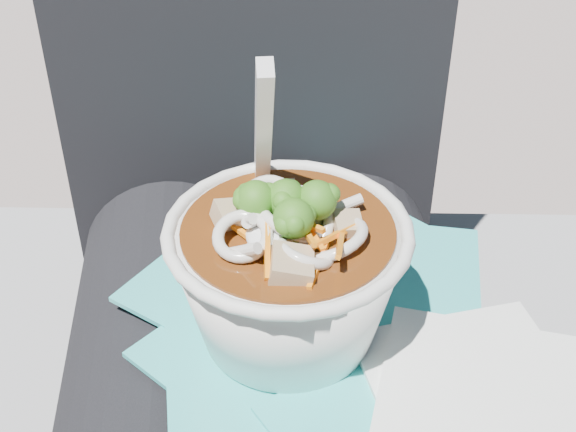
{
  "coord_description": "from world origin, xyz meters",
  "views": [
    {
      "loc": [
        -0.02,
        -0.39,
        1.03
      ],
      "look_at": [
        0.01,
        0.02,
        0.73
      ],
      "focal_mm": 50.0,
      "sensor_mm": 36.0,
      "label": 1
    }
  ],
  "objects": [
    {
      "name": "person_body",
      "position": [
        0.0,
        0.09,
        0.56
      ],
      "size": [
        0.34,
        0.94,
        1.0
      ],
      "color": "black",
      "rests_on": "ground"
    },
    {
      "name": "udon_bowl",
      "position": [
        0.01,
        0.02,
        0.69
      ],
      "size": [
        0.2,
        0.2,
        0.2
      ],
      "color": "white",
      "rests_on": "plastic_bag"
    },
    {
      "name": "plastic_bag",
      "position": [
        0.04,
        0.01,
        0.62
      ],
      "size": [
        0.33,
        0.4,
        0.01
      ],
      "color": "#2AB1AF",
      "rests_on": "lap"
    },
    {
      "name": "napkins",
      "position": [
        0.13,
        -0.05,
        0.63
      ],
      "size": [
        0.17,
        0.17,
        0.01
      ],
      "color": "white",
      "rests_on": "plastic_bag"
    }
  ]
}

